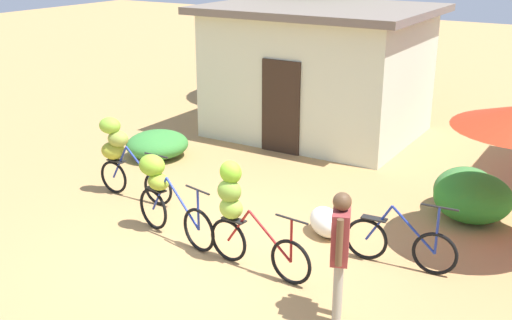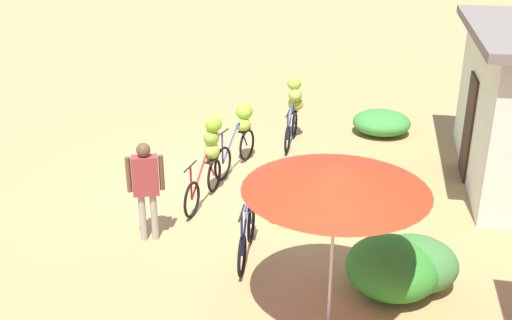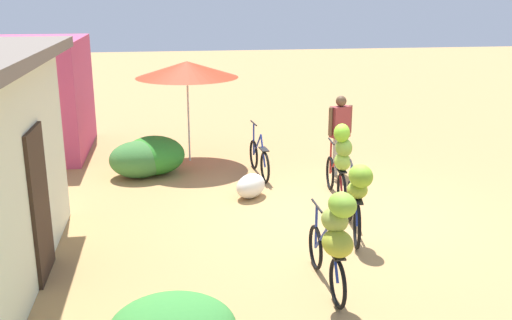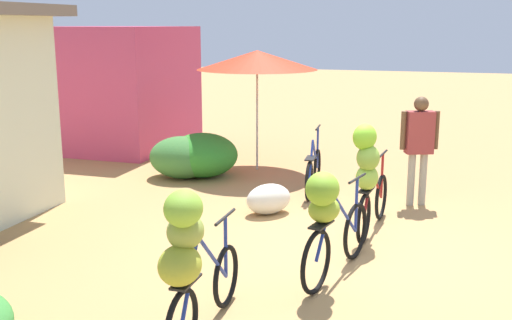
# 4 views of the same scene
# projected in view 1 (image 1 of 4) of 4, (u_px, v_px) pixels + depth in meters

# --- Properties ---
(ground_plane) EXTENTS (60.00, 60.00, 0.00)m
(ground_plane) POSITION_uv_depth(u_px,v_px,m) (217.00, 253.00, 9.22)
(ground_plane) COLOR #AF8450
(building_low) EXTENTS (4.93, 3.99, 2.96)m
(building_low) POSITION_uv_depth(u_px,v_px,m) (318.00, 70.00, 14.52)
(building_low) COLOR beige
(building_low) RESTS_ON ground
(hedge_bush_front_left) EXTENTS (1.28, 1.34, 0.55)m
(hedge_bush_front_left) POSITION_uv_depth(u_px,v_px,m) (157.00, 144.00, 13.21)
(hedge_bush_front_left) COLOR #398437
(hedge_bush_front_left) RESTS_ON ground
(hedge_bush_front_right) EXTENTS (1.02, 1.20, 0.75)m
(hedge_bush_front_right) POSITION_uv_depth(u_px,v_px,m) (465.00, 190.00, 10.55)
(hedge_bush_front_right) COLOR #3C7837
(hedge_bush_front_right) RESTS_ON ground
(hedge_bush_mid) EXTENTS (1.25, 1.28, 0.79)m
(hedge_bush_mid) POSITION_uv_depth(u_px,v_px,m) (473.00, 197.00, 10.20)
(hedge_bush_mid) COLOR #2D8027
(hedge_bush_mid) RESTS_ON ground
(bicycle_leftmost) EXTENTS (1.64, 0.46, 1.43)m
(bicycle_leftmost) POSITION_uv_depth(u_px,v_px,m) (119.00, 151.00, 11.04)
(bicycle_leftmost) COLOR black
(bicycle_leftmost) RESTS_ON ground
(bicycle_near_pile) EXTENTS (1.73, 0.50, 1.26)m
(bicycle_near_pile) POSITION_uv_depth(u_px,v_px,m) (162.00, 189.00, 9.57)
(bicycle_near_pile) COLOR black
(bicycle_near_pile) RESTS_ON ground
(bicycle_center_loaded) EXTENTS (1.70, 0.38, 1.51)m
(bicycle_center_loaded) POSITION_uv_depth(u_px,v_px,m) (240.00, 209.00, 8.61)
(bicycle_center_loaded) COLOR black
(bicycle_center_loaded) RESTS_ON ground
(bicycle_by_shop) EXTENTS (1.59, 0.20, 1.02)m
(bicycle_by_shop) POSITION_uv_depth(u_px,v_px,m) (400.00, 244.00, 8.73)
(bicycle_by_shop) COLOR black
(bicycle_by_shop) RESTS_ON ground
(produce_sack) EXTENTS (0.82, 0.79, 0.44)m
(produce_sack) POSITION_uv_depth(u_px,v_px,m) (326.00, 222.00, 9.72)
(produce_sack) COLOR silver
(produce_sack) RESTS_ON ground
(person_vendor) EXTENTS (0.33, 0.55, 1.65)m
(person_vendor) POSITION_uv_depth(u_px,v_px,m) (340.00, 244.00, 7.29)
(person_vendor) COLOR gray
(person_vendor) RESTS_ON ground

